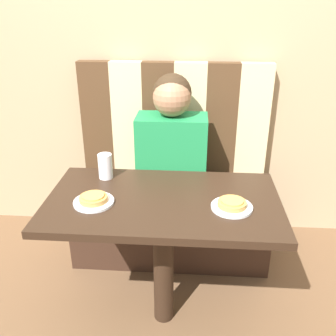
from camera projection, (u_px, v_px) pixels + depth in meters
ground_plane at (164, 315)px, 1.97m from camera, size 12.00×12.00×0.00m
wall_back at (176, 38)px, 2.26m from camera, size 7.00×0.05×2.60m
booth_seat at (171, 217)px, 2.41m from camera, size 1.19×0.54×0.47m
booth_backrest at (174, 118)px, 2.38m from camera, size 1.19×0.08×0.70m
dining_table at (163, 218)px, 1.72m from camera, size 1.05×0.60×0.70m
person at (172, 133)px, 2.18m from camera, size 0.41×0.25×0.67m
plate_left at (94, 202)px, 1.64m from camera, size 0.18×0.18×0.01m
plate_right at (232, 207)px, 1.60m from camera, size 0.18×0.18×0.01m
pizza_left at (93, 198)px, 1.63m from camera, size 0.12×0.12×0.03m
pizza_right at (232, 203)px, 1.59m from camera, size 0.12×0.12×0.03m
drinking_cup at (105, 166)px, 1.84m from camera, size 0.07×0.07×0.13m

